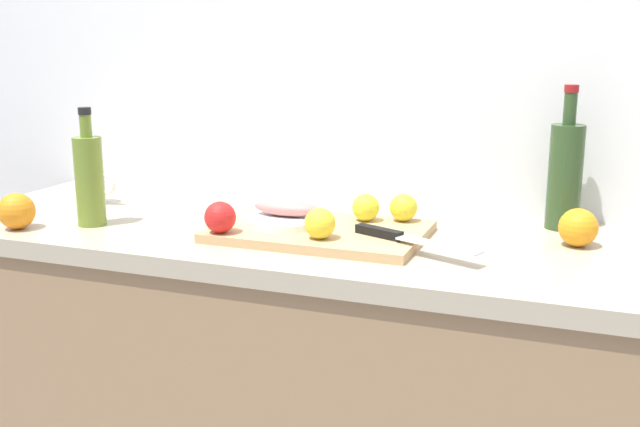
{
  "coord_description": "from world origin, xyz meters",
  "views": [
    {
      "loc": [
        0.47,
        -1.5,
        1.32
      ],
      "look_at": [
        -0.09,
        -0.04,
        0.95
      ],
      "focal_mm": 42.07,
      "sensor_mm": 36.0,
      "label": 1
    }
  ],
  "objects_px": {
    "coffee_mug_0": "(92,185)",
    "orange_0": "(578,228)",
    "cutting_board": "(320,232)",
    "white_plate": "(286,219)",
    "fish_fillet": "(286,208)",
    "lemon_0": "(366,207)",
    "olive_oil_bottle": "(89,178)",
    "chef_knife": "(400,237)",
    "wine_bottle": "(565,174)"
  },
  "relations": [
    {
      "from": "coffee_mug_0",
      "to": "orange_0",
      "type": "height_order",
      "value": "coffee_mug_0"
    },
    {
      "from": "cutting_board",
      "to": "white_plate",
      "type": "xyz_separation_m",
      "value": [
        -0.09,
        0.01,
        0.02
      ]
    },
    {
      "from": "fish_fillet",
      "to": "lemon_0",
      "type": "height_order",
      "value": "lemon_0"
    },
    {
      "from": "cutting_board",
      "to": "orange_0",
      "type": "bearing_deg",
      "value": 12.03
    },
    {
      "from": "lemon_0",
      "to": "fish_fillet",
      "type": "bearing_deg",
      "value": -154.94
    },
    {
      "from": "white_plate",
      "to": "fish_fillet",
      "type": "relative_size",
      "value": 1.33
    },
    {
      "from": "lemon_0",
      "to": "olive_oil_bottle",
      "type": "relative_size",
      "value": 0.23
    },
    {
      "from": "chef_knife",
      "to": "coffee_mug_0",
      "type": "bearing_deg",
      "value": -167.67
    },
    {
      "from": "cutting_board",
      "to": "wine_bottle",
      "type": "relative_size",
      "value": 1.4
    },
    {
      "from": "white_plate",
      "to": "wine_bottle",
      "type": "relative_size",
      "value": 0.63
    },
    {
      "from": "fish_fillet",
      "to": "wine_bottle",
      "type": "distance_m",
      "value": 0.62
    },
    {
      "from": "lemon_0",
      "to": "olive_oil_bottle",
      "type": "xyz_separation_m",
      "value": [
        -0.6,
        -0.18,
        0.06
      ]
    },
    {
      "from": "cutting_board",
      "to": "lemon_0",
      "type": "xyz_separation_m",
      "value": [
        0.07,
        0.09,
        0.04
      ]
    },
    {
      "from": "olive_oil_bottle",
      "to": "orange_0",
      "type": "height_order",
      "value": "olive_oil_bottle"
    },
    {
      "from": "lemon_0",
      "to": "olive_oil_bottle",
      "type": "height_order",
      "value": "olive_oil_bottle"
    },
    {
      "from": "olive_oil_bottle",
      "to": "cutting_board",
      "type": "bearing_deg",
      "value": 9.93
    },
    {
      "from": "cutting_board",
      "to": "white_plate",
      "type": "relative_size",
      "value": 2.23
    },
    {
      "from": "lemon_0",
      "to": "wine_bottle",
      "type": "height_order",
      "value": "wine_bottle"
    },
    {
      "from": "olive_oil_bottle",
      "to": "fish_fillet",
      "type": "bearing_deg",
      "value": 13.61
    },
    {
      "from": "cutting_board",
      "to": "orange_0",
      "type": "distance_m",
      "value": 0.53
    },
    {
      "from": "wine_bottle",
      "to": "chef_knife",
      "type": "bearing_deg",
      "value": -133.81
    },
    {
      "from": "fish_fillet",
      "to": "chef_knife",
      "type": "height_order",
      "value": "fish_fillet"
    },
    {
      "from": "lemon_0",
      "to": "coffee_mug_0",
      "type": "distance_m",
      "value": 0.74
    },
    {
      "from": "wine_bottle",
      "to": "coffee_mug_0",
      "type": "distance_m",
      "value": 1.16
    },
    {
      "from": "chef_knife",
      "to": "orange_0",
      "type": "distance_m",
      "value": 0.37
    },
    {
      "from": "chef_knife",
      "to": "coffee_mug_0",
      "type": "xyz_separation_m",
      "value": [
        -0.85,
        0.14,
        0.02
      ]
    },
    {
      "from": "white_plate",
      "to": "fish_fillet",
      "type": "distance_m",
      "value": 0.03
    },
    {
      "from": "chef_knife",
      "to": "olive_oil_bottle",
      "type": "distance_m",
      "value": 0.72
    },
    {
      "from": "cutting_board",
      "to": "wine_bottle",
      "type": "height_order",
      "value": "wine_bottle"
    },
    {
      "from": "coffee_mug_0",
      "to": "orange_0",
      "type": "bearing_deg",
      "value": 0.9
    },
    {
      "from": "cutting_board",
      "to": "orange_0",
      "type": "xyz_separation_m",
      "value": [
        0.52,
        0.11,
        0.03
      ]
    },
    {
      "from": "olive_oil_bottle",
      "to": "orange_0",
      "type": "bearing_deg",
      "value": 10.98
    },
    {
      "from": "wine_bottle",
      "to": "lemon_0",
      "type": "bearing_deg",
      "value": -157.74
    },
    {
      "from": "lemon_0",
      "to": "olive_oil_bottle",
      "type": "bearing_deg",
      "value": -163.16
    },
    {
      "from": "chef_knife",
      "to": "orange_0",
      "type": "height_order",
      "value": "orange_0"
    },
    {
      "from": "fish_fillet",
      "to": "orange_0",
      "type": "distance_m",
      "value": 0.62
    },
    {
      "from": "cutting_board",
      "to": "chef_knife",
      "type": "distance_m",
      "value": 0.2
    },
    {
      "from": "fish_fillet",
      "to": "wine_bottle",
      "type": "bearing_deg",
      "value": 23.06
    },
    {
      "from": "white_plate",
      "to": "orange_0",
      "type": "relative_size",
      "value": 2.53
    },
    {
      "from": "orange_0",
      "to": "wine_bottle",
      "type": "bearing_deg",
      "value": 105.15
    },
    {
      "from": "cutting_board",
      "to": "lemon_0",
      "type": "distance_m",
      "value": 0.12
    },
    {
      "from": "chef_knife",
      "to": "cutting_board",
      "type": "bearing_deg",
      "value": -172.73
    },
    {
      "from": "fish_fillet",
      "to": "lemon_0",
      "type": "xyz_separation_m",
      "value": [
        0.16,
        0.07,
        -0.0
      ]
    },
    {
      "from": "fish_fillet",
      "to": "orange_0",
      "type": "xyz_separation_m",
      "value": [
        0.61,
        0.1,
        -0.01
      ]
    },
    {
      "from": "lemon_0",
      "to": "orange_0",
      "type": "distance_m",
      "value": 0.45
    },
    {
      "from": "white_plate",
      "to": "lemon_0",
      "type": "bearing_deg",
      "value": 25.06
    },
    {
      "from": "cutting_board",
      "to": "wine_bottle",
      "type": "xyz_separation_m",
      "value": [
        0.48,
        0.26,
        0.11
      ]
    },
    {
      "from": "wine_bottle",
      "to": "orange_0",
      "type": "bearing_deg",
      "value": -74.85
    },
    {
      "from": "lemon_0",
      "to": "white_plate",
      "type": "bearing_deg",
      "value": -154.94
    },
    {
      "from": "cutting_board",
      "to": "coffee_mug_0",
      "type": "distance_m",
      "value": 0.67
    }
  ]
}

